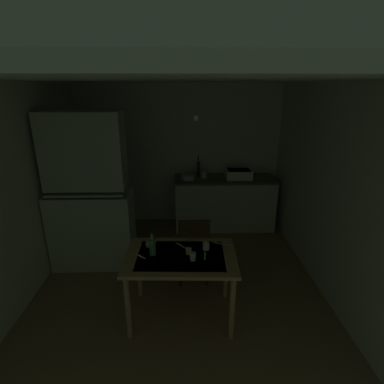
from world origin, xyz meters
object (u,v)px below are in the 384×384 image
at_px(hand_pump, 198,168).
at_px(glass_bottle, 152,246).
at_px(sink_basin, 238,174).
at_px(serving_bowl_wide, 150,244).
at_px(mixing_bowl_counter, 188,177).
at_px(mug_dark, 189,251).
at_px(dining_table, 181,264).
at_px(chair_far_side, 193,248).
at_px(hutch_cabinet, 89,198).

relative_size(hand_pump, glass_bottle, 1.62).
distance_m(sink_basin, serving_bowl_wide, 2.42).
distance_m(sink_basin, mixing_bowl_counter, 0.88).
bearing_deg(serving_bowl_wide, mug_dark, -22.80).
xyz_separation_m(mug_dark, glass_bottle, (-0.37, -0.01, 0.06)).
distance_m(hand_pump, dining_table, 2.34).
bearing_deg(chair_far_side, hand_pump, 85.27).
bearing_deg(hutch_cabinet, serving_bowl_wide, -44.21).
bearing_deg(dining_table, chair_far_side, 76.12).
relative_size(hutch_cabinet, hand_pump, 5.45).
xyz_separation_m(mixing_bowl_counter, glass_bottle, (-0.39, -2.16, -0.10)).
xyz_separation_m(hutch_cabinet, mixing_bowl_counter, (1.33, 1.11, -0.05)).
distance_m(hutch_cabinet, dining_table, 1.67).
xyz_separation_m(hutch_cabinet, sink_basin, (2.20, 1.16, -0.01)).
bearing_deg(chair_far_side, mixing_bowl_counter, 91.83).
height_order(hutch_cabinet, serving_bowl_wide, hutch_cabinet).
bearing_deg(serving_bowl_wide, dining_table, -31.86).
bearing_deg(mixing_bowl_counter, hand_pump, 26.76).
relative_size(sink_basin, chair_far_side, 0.48).
bearing_deg(sink_basin, hand_pump, 176.23).
distance_m(dining_table, chair_far_side, 0.65).
bearing_deg(mug_dark, chair_far_side, 83.20).
bearing_deg(mug_dark, hand_pump, 84.74).
bearing_deg(hutch_cabinet, chair_far_side, -18.65).
bearing_deg(chair_far_side, serving_bowl_wide, -140.47).
height_order(hutch_cabinet, sink_basin, hutch_cabinet).
bearing_deg(chair_far_side, mug_dark, -96.80).
height_order(dining_table, glass_bottle, glass_bottle).
height_order(sink_basin, hand_pump, hand_pump).
distance_m(dining_table, glass_bottle, 0.35).
distance_m(sink_basin, dining_table, 2.46).
bearing_deg(dining_table, serving_bowl_wide, 148.14).
relative_size(hutch_cabinet, serving_bowl_wide, 20.39).
bearing_deg(hand_pump, mug_dark, -95.26).
bearing_deg(serving_bowl_wide, chair_far_side, 39.53).
distance_m(dining_table, serving_bowl_wide, 0.41).
height_order(hand_pump, mug_dark, hand_pump).
relative_size(sink_basin, hand_pump, 1.13).
relative_size(hand_pump, chair_far_side, 0.42).
relative_size(sink_basin, dining_table, 0.38).
distance_m(dining_table, mug_dark, 0.16).
bearing_deg(serving_bowl_wide, sink_basin, 57.12).
distance_m(serving_bowl_wide, glass_bottle, 0.20).
bearing_deg(hand_pump, glass_bottle, -104.44).
bearing_deg(hand_pump, hutch_cabinet, -141.45).
height_order(hand_pump, chair_far_side, hand_pump).
relative_size(hutch_cabinet, glass_bottle, 8.85).
xyz_separation_m(chair_far_side, serving_bowl_wide, (-0.49, -0.40, 0.29)).
xyz_separation_m(sink_basin, mug_dark, (-0.89, -2.20, -0.20)).
relative_size(serving_bowl_wide, mug_dark, 1.65).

